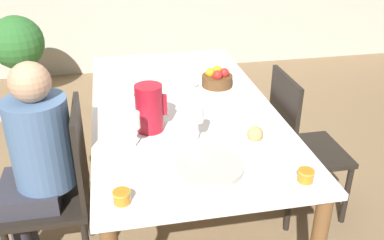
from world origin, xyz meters
name	(u,v)px	position (x,y,z in m)	size (l,w,h in m)	color
ground_plane	(183,209)	(0.00, 0.00, 0.00)	(20.00, 20.00, 0.00)	#7F6647
dining_table	(182,119)	(0.00, 0.00, 0.66)	(1.02, 1.92, 0.75)	white
chair_person_side	(61,188)	(-0.69, -0.31, 0.49)	(0.42, 0.42, 0.93)	black
chair_opposite	(299,144)	(0.69, -0.13, 0.49)	(0.42, 0.42, 0.93)	black
person_seated	(36,155)	(-0.78, -0.30, 0.69)	(0.39, 0.41, 1.17)	#33333D
red_pitcher	(149,108)	(-0.21, -0.25, 0.87)	(0.16, 0.14, 0.24)	#A31423
wine_glass_water	(197,116)	(0.00, -0.42, 0.89)	(0.06, 0.06, 0.19)	white
wine_glass_juice	(133,123)	(-0.30, -0.42, 0.88)	(0.06, 0.06, 0.19)	white
teacup_near_person	(285,151)	(0.36, -0.64, 0.78)	(0.14, 0.14, 0.07)	white
teacup_across	(189,85)	(0.08, 0.22, 0.78)	(0.14, 0.14, 0.07)	white
serving_tray	(210,168)	(0.00, -0.68, 0.76)	(0.30, 0.30, 0.03)	#B7B2A8
bread_plate	(255,137)	(0.28, -0.47, 0.77)	(0.21, 0.21, 0.08)	white
jam_jar_amber	(306,175)	(0.38, -0.83, 0.78)	(0.07, 0.07, 0.05)	#C67A1E
jam_jar_red	(122,196)	(-0.39, -0.83, 0.78)	(0.07, 0.07, 0.05)	#C67A1E
fruit_bowl	(217,79)	(0.27, 0.25, 0.80)	(0.19, 0.19, 0.12)	brown
potted_plant	(18,48)	(-1.25, 2.02, 0.54)	(0.51, 0.51, 0.85)	#4C4742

